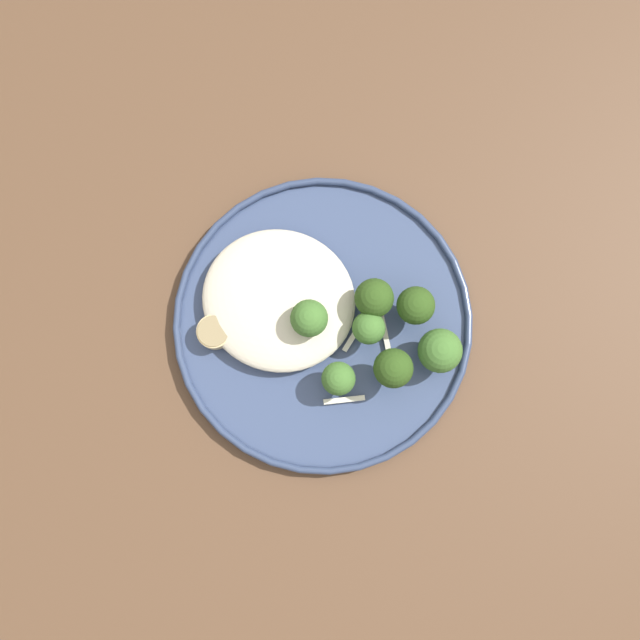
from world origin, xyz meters
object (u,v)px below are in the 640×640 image
at_px(dinner_plate, 320,322).
at_px(seared_scallop_tilted_round, 246,310).
at_px(seared_scallop_tiny_bay, 316,339).
at_px(broccoli_floret_beside_noodles, 366,327).
at_px(seared_scallop_large_seared, 211,331).
at_px(broccoli_floret_small_sprig, 332,376).
at_px(broccoli_floret_tall_stalk, 412,305).
at_px(broccoli_floret_rear_charred, 371,297).
at_px(broccoli_floret_split_head, 437,350).
at_px(broccoli_floret_right_tilted, 390,367).
at_px(seared_scallop_on_noodles, 261,329).
at_px(broccoli_floret_near_rim, 306,318).

relative_size(dinner_plate, seared_scallop_tilted_round, 9.67).
bearing_deg(seared_scallop_tiny_bay, broccoli_floret_beside_noodles, -149.49).
relative_size(dinner_plate, seared_scallop_large_seared, 9.00).
height_order(seared_scallop_large_seared, broccoli_floret_beside_noodles, broccoli_floret_beside_noodles).
bearing_deg(broccoli_floret_small_sprig, broccoli_floret_tall_stalk, -118.65).
height_order(broccoli_floret_beside_noodles, broccoli_floret_rear_charred, broccoli_floret_rear_charred).
distance_m(seared_scallop_tilted_round, broccoli_floret_tall_stalk, 0.16).
height_order(seared_scallop_tiny_bay, broccoli_floret_tall_stalk, broccoli_floret_tall_stalk).
height_order(broccoli_floret_beside_noodles, broccoli_floret_small_sprig, broccoli_floret_beside_noodles).
distance_m(seared_scallop_tiny_bay, broccoli_floret_rear_charred, 0.07).
xyz_separation_m(seared_scallop_tilted_round, broccoli_floret_small_sprig, (-0.10, 0.03, 0.02)).
distance_m(seared_scallop_tilted_round, broccoli_floret_split_head, 0.18).
height_order(seared_scallop_tiny_bay, broccoli_floret_rear_charred, broccoli_floret_rear_charred).
relative_size(broccoli_floret_tall_stalk, broccoli_floret_small_sprig, 1.23).
bearing_deg(broccoli_floret_right_tilted, seared_scallop_large_seared, 7.61).
bearing_deg(seared_scallop_tilted_round, seared_scallop_on_noodles, 149.18).
relative_size(seared_scallop_tilted_round, broccoli_floret_tall_stalk, 0.53).
bearing_deg(broccoli_floret_right_tilted, seared_scallop_tilted_round, -2.97).
bearing_deg(broccoli_floret_tall_stalk, seared_scallop_on_noodles, 27.74).
bearing_deg(dinner_plate, seared_scallop_tiny_bay, 97.33).
bearing_deg(seared_scallop_tiny_bay, seared_scallop_large_seared, 15.66).
relative_size(broccoli_floret_split_head, broccoli_floret_near_rim, 0.93).
bearing_deg(seared_scallop_large_seared, seared_scallop_tilted_round, -127.65).
xyz_separation_m(broccoli_floret_right_tilted, broccoli_floret_tall_stalk, (-0.00, -0.06, -0.00)).
distance_m(seared_scallop_tilted_round, broccoli_floret_beside_noodles, 0.12).
bearing_deg(seared_scallop_tilted_round, broccoli_floret_beside_noodles, -169.67).
bearing_deg(seared_scallop_tiny_bay, seared_scallop_on_noodles, 9.52).
height_order(broccoli_floret_small_sprig, broccoli_floret_near_rim, broccoli_floret_near_rim).
distance_m(broccoli_floret_tall_stalk, broccoli_floret_split_head, 0.05).
height_order(seared_scallop_on_noodles, broccoli_floret_small_sprig, broccoli_floret_small_sprig).
distance_m(broccoli_floret_tall_stalk, broccoli_floret_near_rim, 0.10).
bearing_deg(seared_scallop_on_noodles, seared_scallop_tilted_round, -30.82).
relative_size(seared_scallop_tilted_round, broccoli_floret_beside_noodles, 0.60).
xyz_separation_m(seared_scallop_tilted_round, broccoli_floret_beside_noodles, (-0.11, -0.02, 0.02)).
height_order(dinner_plate, seared_scallop_tiny_bay, seared_scallop_tiny_bay).
distance_m(seared_scallop_tilted_round, seared_scallop_large_seared, 0.04).
relative_size(broccoli_floret_right_tilted, broccoli_floret_small_sprig, 1.31).
xyz_separation_m(broccoli_floret_beside_noodles, broccoli_floret_near_rim, (0.05, 0.01, 0.01)).
bearing_deg(dinner_plate, broccoli_floret_split_head, -176.05).
distance_m(seared_scallop_large_seared, broccoli_floret_right_tilted, 0.17).
xyz_separation_m(broccoli_floret_tall_stalk, broccoli_floret_small_sprig, (0.05, 0.09, -0.01)).
height_order(seared_scallop_tilted_round, broccoli_floret_beside_noodles, broccoli_floret_beside_noodles).
distance_m(broccoli_floret_small_sprig, broccoli_floret_near_rim, 0.06).
height_order(seared_scallop_tilted_round, broccoli_floret_tall_stalk, broccoli_floret_tall_stalk).
height_order(dinner_plate, broccoli_floret_rear_charred, broccoli_floret_rear_charred).
xyz_separation_m(seared_scallop_tiny_bay, broccoli_floret_tall_stalk, (-0.07, -0.06, 0.03)).
height_order(dinner_plate, seared_scallop_tilted_round, seared_scallop_tilted_round).
height_order(seared_scallop_large_seared, broccoli_floret_split_head, broccoli_floret_split_head).
distance_m(seared_scallop_large_seared, seared_scallop_tiny_bay, 0.10).
relative_size(broccoli_floret_small_sprig, broccoli_floret_rear_charred, 0.79).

